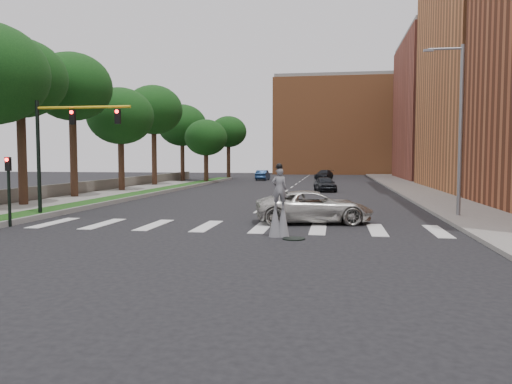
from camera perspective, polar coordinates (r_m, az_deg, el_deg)
name	(u,v)px	position (r m, az deg, el deg)	size (l,w,h in m)	color
ground_plane	(230,230)	(22.11, -3.04, -4.37)	(160.00, 160.00, 0.00)	black
grass_median	(149,193)	(44.51, -12.18, -0.07)	(2.00, 60.00, 0.25)	#174213
median_curb	(160,193)	(44.14, -10.91, -0.07)	(0.20, 60.00, 0.28)	gray
sidewalk_left	(53,203)	(36.86, -22.19, -1.16)	(4.00, 60.00, 0.18)	gray
sidewalk_right	(424,192)	(47.16, 18.67, -0.01)	(5.00, 90.00, 0.18)	gray
stone_wall	(100,186)	(48.53, -17.40, 0.67)	(0.50, 56.00, 1.10)	#59544C
manhole	(294,239)	(19.71, 4.33, -5.34)	(0.90, 0.90, 0.04)	black
building_far	(459,110)	(77.67, 22.22, 8.72)	(16.00, 22.00, 20.00)	#9A4939
building_backdrop	(343,128)	(99.57, 9.90, 7.27)	(26.00, 14.00, 18.00)	#BD6C3B
streetlight	(459,125)	(28.16, 22.16, 7.13)	(2.05, 0.20, 9.00)	slate
traffic_signal	(59,139)	(28.32, -21.57, 5.62)	(5.30, 0.23, 6.20)	black
secondary_signal	(9,185)	(25.67, -26.41, 0.75)	(0.25, 0.21, 3.23)	black
stilt_performer	(279,208)	(20.12, 2.66, -1.87)	(0.83, 0.59, 2.97)	#352015
suv_crossing	(314,207)	(24.53, 6.63, -1.69)	(2.63, 5.70, 1.58)	#B6B4AC
car_near	(325,184)	(47.28, 7.89, 0.93)	(1.68, 4.18, 1.42)	black
car_mid	(263,175)	(69.93, 0.78, 1.94)	(1.49, 4.26, 1.40)	navy
car_far	(324,175)	(74.06, 7.78, 1.99)	(1.87, 4.59, 1.33)	black
tree_2	(72,87)	(41.48, -20.30, 11.15)	(6.11, 6.11, 11.21)	#352015
tree_3	(120,116)	(48.03, -15.24, 8.33)	(6.12, 6.12, 9.60)	#352015
tree_4	(154,110)	(56.94, -11.62, 9.14)	(6.36, 6.36, 11.15)	#352015
tree_5	(182,125)	(68.89, -8.44, 7.53)	(6.63, 6.63, 10.36)	#352015
tree_6	(206,138)	(62.41, -5.74, 6.18)	(5.27, 5.27, 7.89)	#352015
tree_7	(228,132)	(74.34, -3.17, 6.86)	(5.41, 5.41, 9.28)	#352015
tree_8	(20,79)	(35.74, -25.40, 11.59)	(5.88, 5.88, 10.73)	#352015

